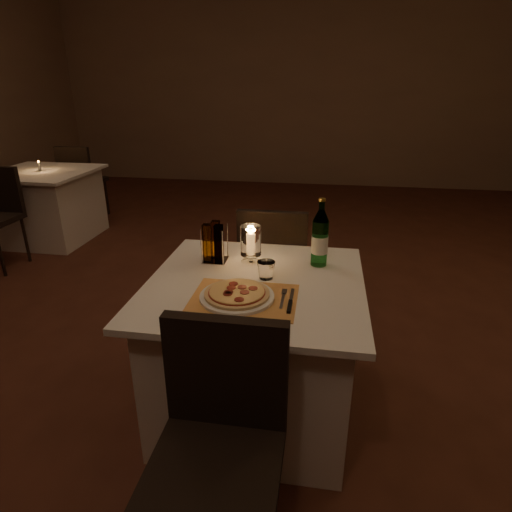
# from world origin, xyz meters

# --- Properties ---
(floor) EXTENTS (8.00, 10.00, 0.02)m
(floor) POSITION_xyz_m (0.00, 0.00, -0.01)
(floor) COLOR #4E2419
(floor) RESTS_ON ground
(wall_back) EXTENTS (8.00, 0.02, 3.00)m
(wall_back) POSITION_xyz_m (0.00, 5.01, 1.50)
(wall_back) COLOR #85654D
(wall_back) RESTS_ON ground
(main_table) EXTENTS (1.00, 1.00, 0.74)m
(main_table) POSITION_xyz_m (0.04, -0.41, 0.37)
(main_table) COLOR silver
(main_table) RESTS_ON ground
(chair_near) EXTENTS (0.42, 0.42, 0.90)m
(chair_near) POSITION_xyz_m (0.04, -1.12, 0.55)
(chair_near) COLOR black
(chair_near) RESTS_ON ground
(chair_far) EXTENTS (0.42, 0.42, 0.90)m
(chair_far) POSITION_xyz_m (0.04, 0.31, 0.55)
(chair_far) COLOR black
(chair_far) RESTS_ON ground
(placemat) EXTENTS (0.45, 0.34, 0.00)m
(placemat) POSITION_xyz_m (0.02, -0.59, 0.74)
(placemat) COLOR #CB8A46
(placemat) RESTS_ON main_table
(plate) EXTENTS (0.32, 0.32, 0.01)m
(plate) POSITION_xyz_m (-0.01, -0.59, 0.75)
(plate) COLOR white
(plate) RESTS_ON placemat
(pizza) EXTENTS (0.28, 0.28, 0.02)m
(pizza) POSITION_xyz_m (-0.01, -0.59, 0.77)
(pizza) COLOR #D8B77F
(pizza) RESTS_ON plate
(fork) EXTENTS (0.02, 0.18, 0.00)m
(fork) POSITION_xyz_m (0.19, -0.55, 0.75)
(fork) COLOR silver
(fork) RESTS_ON placemat
(knife) EXTENTS (0.02, 0.22, 0.01)m
(knife) POSITION_xyz_m (0.22, -0.61, 0.75)
(knife) COLOR black
(knife) RESTS_ON placemat
(tumbler) EXTENTS (0.08, 0.08, 0.08)m
(tumbler) POSITION_xyz_m (0.09, -0.36, 0.78)
(tumbler) COLOR white
(tumbler) RESTS_ON main_table
(water_bottle) EXTENTS (0.08, 0.08, 0.34)m
(water_bottle) POSITION_xyz_m (0.33, -0.16, 0.88)
(water_bottle) COLOR #5DAD66
(water_bottle) RESTS_ON main_table
(hurricane_candle) EXTENTS (0.10, 0.10, 0.20)m
(hurricane_candle) POSITION_xyz_m (-0.01, -0.20, 0.86)
(hurricane_candle) COLOR white
(hurricane_candle) RESTS_ON main_table
(cruet_caddy) EXTENTS (0.12, 0.12, 0.21)m
(cruet_caddy) POSITION_xyz_m (-0.20, -0.20, 0.84)
(cruet_caddy) COLOR white
(cruet_caddy) RESTS_ON main_table
(neighbor_table_left) EXTENTS (1.00, 1.00, 0.74)m
(neighbor_table_left) POSITION_xyz_m (-2.58, 1.84, 0.37)
(neighbor_table_left) COLOR silver
(neighbor_table_left) RESTS_ON ground
(neighbor_chair_lb) EXTENTS (0.42, 0.42, 0.90)m
(neighbor_chair_lb) POSITION_xyz_m (-2.58, 2.55, 0.55)
(neighbor_chair_lb) COLOR black
(neighbor_chair_lb) RESTS_ON ground
(neighbor_candle_left) EXTENTS (0.03, 0.03, 0.11)m
(neighbor_candle_left) POSITION_xyz_m (-2.58, 1.84, 0.79)
(neighbor_candle_left) COLOR white
(neighbor_candle_left) RESTS_ON neighbor_table_left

